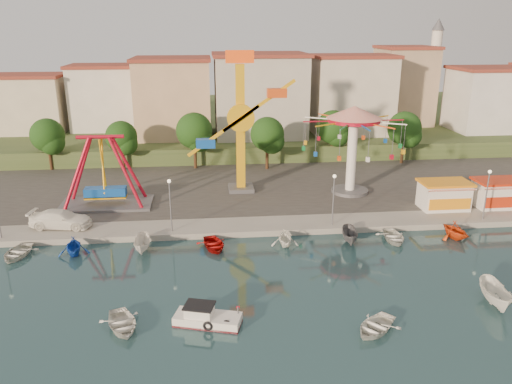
{
  "coord_description": "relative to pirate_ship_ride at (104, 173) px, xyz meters",
  "views": [
    {
      "loc": [
        -4.36,
        -32.69,
        19.58
      ],
      "look_at": [
        0.38,
        14.0,
        4.0
      ],
      "focal_mm": 35.0,
      "sensor_mm": 36.0,
      "label": 1
    }
  ],
  "objects": [
    {
      "name": "tree_2",
      "position": [
        9.67,
        14.67,
        1.52
      ],
      "size": [
        5.02,
        5.02,
        7.85
      ],
      "color": "#382314",
      "rests_on": "quay_deck"
    },
    {
      "name": "moored_boat_5",
      "position": [
        24.61,
        -11.34,
        -3.69
      ],
      "size": [
        1.94,
        3.84,
        1.41
      ],
      "primitive_type": "imported",
      "rotation": [
        0.0,
        0.0,
        -0.16
      ],
      "color": "#58575C",
      "rests_on": "ground"
    },
    {
      "name": "van",
      "position": [
        -3.32,
        -6.06,
        -2.92
      ],
      "size": [
        6.3,
        3.25,
        1.75
      ],
      "primitive_type": "imported",
      "rotation": [
        0.0,
        0.0,
        1.43
      ],
      "color": "white",
      "rests_on": "quay_deck"
    },
    {
      "name": "tree_3",
      "position": [
        19.67,
        13.23,
        1.16
      ],
      "size": [
        4.68,
        4.68,
        7.32
      ],
      "color": "#382314",
      "rests_on": "quay_deck"
    },
    {
      "name": "lamp_post_3",
      "position": [
        39.67,
        -8.14,
        -1.29
      ],
      "size": [
        0.14,
        0.14,
        5.0
      ],
      "primitive_type": "cylinder",
      "color": "#59595E",
      "rests_on": "quay_deck"
    },
    {
      "name": "building_4",
      "position": [
        34.74,
        31.07,
        3.22
      ],
      "size": [
        10.75,
        9.23,
        9.24
      ],
      "primitive_type": "cube",
      "color": "beige",
      "rests_on": "hill_terrace"
    },
    {
      "name": "lamp_post_2",
      "position": [
        23.67,
        -8.14,
        -1.29
      ],
      "size": [
        0.14,
        0.14,
        5.0
      ],
      "primitive_type": "cylinder",
      "color": "#59595E",
      "rests_on": "quay_deck"
    },
    {
      "name": "moored_boat_4",
      "position": [
        18.35,
        -11.34,
        -3.61
      ],
      "size": [
        2.68,
        3.07,
        1.56
      ],
      "primitive_type": "imported",
      "rotation": [
        0.0,
        0.0,
        -0.04
      ],
      "color": "white",
      "rests_on": "ground"
    },
    {
      "name": "tree_0",
      "position": [
        -10.33,
        15.84,
        1.08
      ],
      "size": [
        4.6,
        4.6,
        7.19
      ],
      "color": "#382314",
      "rests_on": "quay_deck"
    },
    {
      "name": "booth_mid",
      "position": [
        43.23,
        -4.65,
        -2.23
      ],
      "size": [
        5.4,
        3.78,
        3.08
      ],
      "color": "white",
      "rests_on": "quay_deck"
    },
    {
      "name": "moored_boat_6",
      "position": [
        28.91,
        -11.34,
        -3.99
      ],
      "size": [
        2.94,
        3.99,
        0.8
      ],
      "primitive_type": "imported",
      "rotation": [
        0.0,
        0.0,
        -0.05
      ],
      "color": "white",
      "rests_on": "ground"
    },
    {
      "name": "tree_5",
      "position": [
        39.67,
        14.4,
        1.31
      ],
      "size": [
        4.83,
        4.83,
        7.54
      ],
      "color": "#382314",
      "rests_on": "quay_deck"
    },
    {
      "name": "rowboat_b",
      "position": [
        22.24,
        -25.76,
        -4.01
      ],
      "size": [
        4.58,
        4.5,
        0.78
      ],
      "primitive_type": "imported",
      "rotation": [
        0.0,
        0.0,
        -0.84
      ],
      "color": "white",
      "rests_on": "ground"
    },
    {
      "name": "moored_boat_3",
      "position": [
        11.68,
        -11.34,
        -4.0
      ],
      "size": [
        3.54,
        4.35,
        0.79
      ],
      "primitive_type": "imported",
      "rotation": [
        0.0,
        0.0,
        0.23
      ],
      "color": "#B2100E",
      "rests_on": "ground"
    },
    {
      "name": "pirate_ship_ride",
      "position": [
        0.0,
        0.0,
        0.0
      ],
      "size": [
        10.0,
        5.0,
        8.0
      ],
      "color": "#59595E",
      "rests_on": "quay_deck"
    },
    {
      "name": "building_6",
      "position": [
        59.83,
        27.64,
        4.78
      ],
      "size": [
        8.23,
        8.98,
        12.36
      ],
      "primitive_type": "cube",
      "color": "silver",
      "rests_on": "hill_terrace"
    },
    {
      "name": "minaret",
      "position": [
        51.67,
        32.86,
        8.15
      ],
      "size": [
        2.8,
        2.8,
        18.0
      ],
      "color": "silver",
      "rests_on": "hill_terrace"
    },
    {
      "name": "building_1",
      "position": [
        -5.65,
        30.25,
        2.92
      ],
      "size": [
        12.33,
        9.01,
        8.63
      ],
      "primitive_type": "cube",
      "color": "silver",
      "rests_on": "hill_terrace"
    },
    {
      "name": "ground",
      "position": [
        15.67,
        -21.14,
        -4.39
      ],
      "size": [
        200.0,
        200.0,
        0.0
      ],
      "primitive_type": "plane",
      "color": "#143038",
      "rests_on": "ground"
    },
    {
      "name": "skiff",
      "position": [
        32.13,
        -23.41,
        -3.56
      ],
      "size": [
        2.31,
        4.54,
        1.67
      ],
      "primitive_type": "imported",
      "rotation": [
        0.0,
        0.0,
        -0.16
      ],
      "color": "white",
      "rests_on": "ground"
    },
    {
      "name": "rowboat_a",
      "position": [
        5.2,
        -23.7,
        -4.0
      ],
      "size": [
        3.85,
        4.52,
        0.79
      ],
      "primitive_type": "imported",
      "rotation": [
        0.0,
        0.0,
        0.34
      ],
      "color": "white",
      "rests_on": "ground"
    },
    {
      "name": "cabin_motorboat",
      "position": [
        10.89,
        -23.71,
        -3.96
      ],
      "size": [
        4.88,
        2.94,
        1.61
      ],
      "rotation": [
        0.0,
        0.0,
        -0.28
      ],
      "color": "white",
      "rests_on": "ground"
    },
    {
      "name": "quay_deck",
      "position": [
        15.67,
        40.86,
        -4.09
      ],
      "size": [
        200.0,
        100.0,
        0.6
      ],
      "primitive_type": "cube",
      "color": "#9E998E",
      "rests_on": "ground"
    },
    {
      "name": "tree_4",
      "position": [
        29.67,
        16.22,
        1.35
      ],
      "size": [
        4.86,
        4.86,
        7.6
      ],
      "color": "#382314",
      "rests_on": "quay_deck"
    },
    {
      "name": "building_0",
      "position": [
        -17.7,
        24.93,
        4.54
      ],
      "size": [
        9.26,
        9.53,
        11.87
      ],
      "primitive_type": "cube",
      "color": "beige",
      "rests_on": "hill_terrace"
    },
    {
      "name": "booth_left",
      "position": [
        36.94,
        -4.65,
        -2.23
      ],
      "size": [
        5.4,
        3.78,
        3.08
      ],
      "color": "white",
      "rests_on": "quay_deck"
    },
    {
      "name": "moored_boat_2",
      "position": [
        5.2,
        -11.34,
        -3.68
      ],
      "size": [
        1.46,
        3.71,
        1.42
      ],
      "primitive_type": "imported",
      "rotation": [
        0.0,
        0.0,
        0.02
      ],
      "color": "silver",
      "rests_on": "ground"
    },
    {
      "name": "moored_boat_1",
      "position": [
        -0.9,
        -11.34,
        -3.56
      ],
      "size": [
        3.32,
        3.66,
        1.68
      ],
      "primitive_type": "imported",
      "rotation": [
        0.0,
        0.0,
        0.2
      ],
      "color": "#1440B0",
      "rests_on": "ground"
    },
    {
      "name": "building_2",
      "position": [
        7.49,
        30.82,
        4.22
      ],
      "size": [
        11.95,
        9.28,
        11.23
      ],
      "primitive_type": "cube",
      "color": "tan",
      "rests_on": "hill_terrace"
    },
    {
      "name": "asphalt_pad",
      "position": [
        15.67,
        8.86,
        -3.79
      ],
      "size": [
        90.0,
        28.0,
        0.01
      ],
      "primitive_type": "cube",
      "color": "#4C4944",
      "rests_on": "quay_deck"
    },
    {
      "name": "lamp_post_1",
      "position": [
        7.67,
        -8.14,
        -1.29
      ],
      "size": [
        0.14,
        0.14,
        5.0
      ],
      "primitive_type": "cylinder",
      "color": "#59595E",
      "rests_on": "quay_deck"
    },
    {
      "name": "building_5",
      "position": [
        48.04,
        29.2,
        4.21
      ],
      "size": [
        12.77,
        10.96,
        11.21
      ],
      "primitive_type": "cube",
      "color": "tan",
      "rests_on": "hill_terrace"
    },
    {
      "name": "building_3",
      "position": [
        21.28,
        27.66,
        3.2
      ],
      "size": [
        12.59,
        10.5,
        9.2
      ],
      "primitive_type": "cube",
      "color": "beige",
      "rests_on": "hill_terrace"
    },
    {
      "name": "tree_1",
      "position": [
        -0.33,
        15.1,
        0.81
      ],
      "size": [
        4.35,
        4.35,
        6.8
      ],
      "color": "#382314",
      "rests_on": "quay_deck"
    },
    {
      "name": "moored_boat_0",
      "position": [
        -5.89,
        -11.34,
        -3.99
      ],
      "size": [
        3.44,
        4.35,
        0.81
      ],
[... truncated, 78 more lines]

